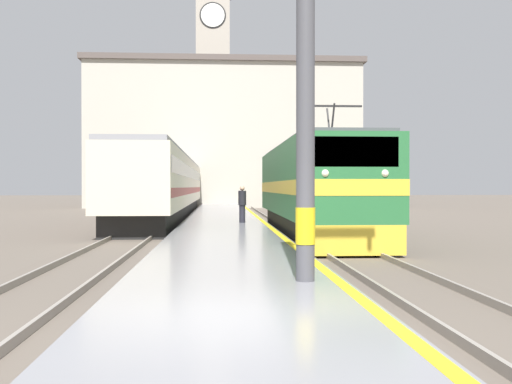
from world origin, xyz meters
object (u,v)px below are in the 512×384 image
(person_on_platform, at_px, (242,203))
(clock_tower, at_px, (213,79))
(locomotive_train, at_px, (314,189))
(passenger_train, at_px, (168,185))
(catenary_mast, at_px, (309,27))

(person_on_platform, xyz_separation_m, clock_tower, (-1.70, 42.71, 13.05))
(locomotive_train, height_order, passenger_train, locomotive_train)
(catenary_mast, bearing_deg, person_on_platform, 91.72)
(person_on_platform, bearing_deg, passenger_train, 110.24)
(catenary_mast, distance_m, person_on_platform, 16.30)
(locomotive_train, distance_m, person_on_platform, 4.11)
(passenger_train, height_order, catenary_mast, catenary_mast)
(locomotive_train, height_order, catenary_mast, catenary_mast)
(locomotive_train, bearing_deg, catenary_mast, -99.36)
(person_on_platform, height_order, clock_tower, clock_tower)
(locomotive_train, distance_m, catenary_mast, 13.27)
(catenary_mast, relative_size, person_on_platform, 5.36)
(catenary_mast, height_order, clock_tower, clock_tower)
(clock_tower, bearing_deg, locomotive_train, -84.65)
(passenger_train, relative_size, clock_tower, 1.19)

